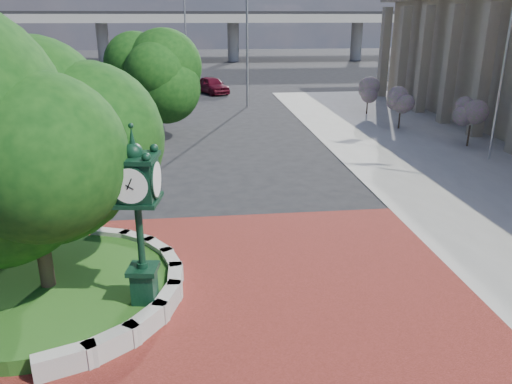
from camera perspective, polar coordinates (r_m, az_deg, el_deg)
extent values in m
plane|color=black|center=(13.69, -1.47, -10.74)|extent=(200.00, 200.00, 0.00)
cube|color=maroon|center=(12.83, -1.05, -12.90)|extent=(12.00, 12.00, 0.04)
cube|color=#9E9B93|center=(11.36, -20.96, -17.67)|extent=(1.29, 0.76, 0.54)
cube|color=#9E9B93|center=(11.55, -16.14, -16.39)|extent=(1.20, 1.04, 0.54)
cube|color=#9E9B93|center=(12.02, -12.36, -14.44)|extent=(1.00, 1.22, 0.54)
cube|color=#9E9B93|center=(12.72, -10.04, -12.22)|extent=(0.71, 1.30, 0.54)
cube|color=#9E9B93|center=(13.54, -9.21, -10.07)|extent=(0.35, 1.25, 0.54)
cube|color=#9E9B93|center=(14.39, -9.67, -8.21)|extent=(0.71, 1.30, 0.54)
cube|color=#9E9B93|center=(15.20, -11.16, -6.73)|extent=(1.00, 1.22, 0.54)
cube|color=#9E9B93|center=(15.90, -13.42, -5.68)|extent=(1.20, 1.04, 0.54)
cube|color=#9E9B93|center=(16.45, -16.21, -5.06)|extent=(1.29, 0.76, 0.54)
cylinder|color=#124013|center=(14.12, -22.49, -10.44)|extent=(6.10, 6.10, 0.40)
cube|color=#9E9B93|center=(81.79, -6.35, 19.13)|extent=(90.00, 12.00, 1.20)
cube|color=black|center=(81.79, -6.37, 19.69)|extent=(90.00, 12.00, 0.40)
cylinder|color=#9E9B93|center=(83.05, -17.08, 16.02)|extent=(1.80, 1.80, 6.00)
cylinder|color=#9E9B93|center=(82.09, -2.61, 16.78)|extent=(1.80, 1.80, 6.00)
cylinder|color=#9E9B93|center=(85.91, 11.40, 16.56)|extent=(1.80, 1.80, 6.00)
cylinder|color=#38281C|center=(13.72, -22.97, -7.22)|extent=(0.36, 0.36, 2.17)
sphere|color=#0E340E|center=(12.82, -24.51, 3.43)|extent=(5.20, 5.20, 5.20)
cylinder|color=#38281C|center=(30.51, -12.28, 7.86)|extent=(0.36, 0.36, 1.92)
sphere|color=#0E340E|center=(30.15, -12.59, 12.11)|extent=(4.40, 4.40, 4.40)
cube|color=black|center=(12.78, -12.39, -13.24)|extent=(0.89, 0.89, 0.16)
cube|color=black|center=(12.47, -12.60, -10.88)|extent=(0.61, 0.61, 1.08)
cube|color=black|center=(12.19, -12.79, -8.57)|extent=(0.78, 0.78, 0.12)
cylinder|color=black|center=(11.81, -13.12, -4.74)|extent=(0.17, 0.17, 1.67)
cube|color=black|center=(11.33, -13.63, 1.44)|extent=(1.00, 1.00, 0.88)
cylinder|color=white|center=(10.91, -14.23, 0.68)|extent=(0.79, 0.17, 0.79)
cylinder|color=white|center=(11.76, -13.07, 2.14)|extent=(0.79, 0.17, 0.79)
cylinder|color=white|center=(11.46, -15.86, 1.44)|extent=(0.17, 0.79, 0.79)
cylinder|color=white|center=(11.22, -11.35, 1.43)|extent=(0.17, 0.79, 0.79)
sphere|color=black|center=(11.17, -13.88, 4.41)|extent=(0.43, 0.43, 0.43)
cone|color=black|center=(11.09, -14.01, 6.02)|extent=(0.18, 0.18, 0.49)
imported|color=#4D0B1A|center=(47.67, -5.04, 12.07)|extent=(3.50, 4.89, 1.55)
cylinder|color=silver|center=(27.11, 26.50, 13.07)|extent=(0.11, 0.11, 9.55)
cylinder|color=slate|center=(40.06, -1.02, 17.02)|extent=(0.18, 0.18, 10.30)
cylinder|color=slate|center=(56.64, -8.02, 16.94)|extent=(0.16, 0.16, 9.04)
cylinder|color=#38281C|center=(30.12, 23.11, 5.89)|extent=(0.10, 0.10, 1.20)
sphere|color=#B359A4|center=(29.93, 23.36, 7.74)|extent=(1.20, 1.20, 1.20)
cylinder|color=#38281C|center=(33.53, 16.06, 7.94)|extent=(0.10, 0.10, 1.20)
sphere|color=#B359A4|center=(33.35, 16.22, 9.62)|extent=(1.20, 1.20, 1.20)
cylinder|color=#38281C|center=(38.07, 12.58, 9.54)|extent=(0.10, 0.10, 1.20)
sphere|color=#B359A4|center=(37.92, 12.69, 11.03)|extent=(1.20, 1.20, 1.20)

